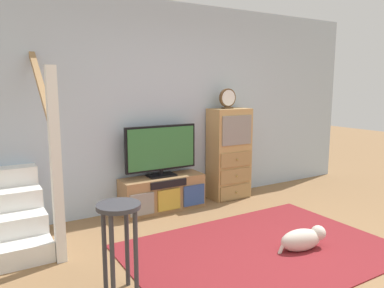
% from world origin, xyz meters
% --- Properties ---
extents(ground_plane, '(20.00, 20.00, 0.00)m').
position_xyz_m(ground_plane, '(0.00, 0.00, 0.00)').
color(ground_plane, olive).
extents(back_wall, '(6.40, 0.12, 2.70)m').
position_xyz_m(back_wall, '(0.00, 2.46, 1.35)').
color(back_wall, '#A8BCD1').
rests_on(back_wall, ground_plane).
extents(area_rug, '(2.60, 1.80, 0.01)m').
position_xyz_m(area_rug, '(0.00, 0.60, 0.01)').
color(area_rug, maroon).
rests_on(area_rug, ground_plane).
extents(media_console, '(1.11, 0.38, 0.45)m').
position_xyz_m(media_console, '(-0.30, 2.19, 0.23)').
color(media_console, '#997047').
rests_on(media_console, ground_plane).
extents(television, '(0.98, 0.22, 0.67)m').
position_xyz_m(television, '(-0.30, 2.22, 0.80)').
color(television, black).
rests_on(television, media_console).
extents(side_cabinet, '(0.58, 0.38, 1.30)m').
position_xyz_m(side_cabinet, '(0.78, 2.20, 0.65)').
color(side_cabinet, tan).
rests_on(side_cabinet, ground_plane).
extents(desk_clock, '(0.26, 0.08, 0.28)m').
position_xyz_m(desk_clock, '(0.73, 2.19, 1.44)').
color(desk_clock, '#4C3823').
rests_on(desk_clock, side_cabinet).
extents(bar_stool_near, '(0.34, 0.34, 0.74)m').
position_xyz_m(bar_stool_near, '(-1.46, 0.59, 0.55)').
color(bar_stool_near, '#333338').
rests_on(bar_stool_near, ground_plane).
extents(dog, '(0.54, 0.28, 0.23)m').
position_xyz_m(dog, '(0.36, 0.40, 0.12)').
color(dog, beige).
rests_on(dog, ground_plane).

